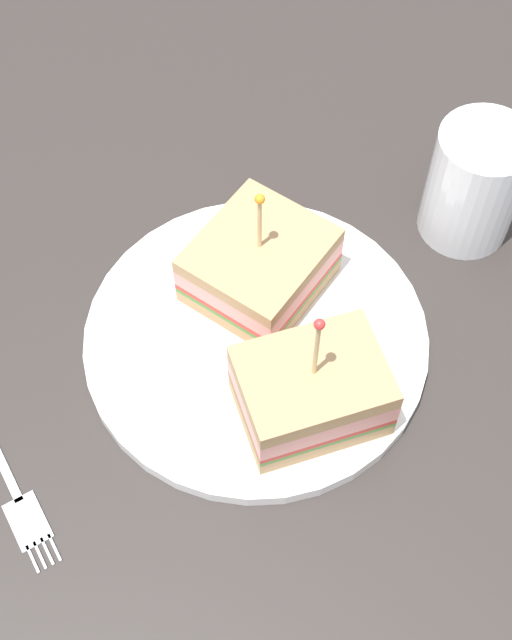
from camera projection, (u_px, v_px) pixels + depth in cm
name	position (u px, v px, depth cm)	size (l,w,h in cm)	color
ground_plane	(256.00, 350.00, 64.52)	(93.06, 93.06, 2.00)	#2D2826
plate	(256.00, 339.00, 63.18)	(25.01, 25.01, 1.16)	white
sandwich_half_front	(312.00, 391.00, 57.20)	(11.51, 10.29, 11.48)	tan
sandwich_half_back	(259.00, 265.00, 63.00)	(11.00, 10.26, 10.18)	tan
drink_glass	(473.00, 188.00, 65.74)	(7.16, 7.16, 9.72)	#B74C33
fork	(22.00, 506.00, 56.86)	(3.58, 11.95, 0.35)	silver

